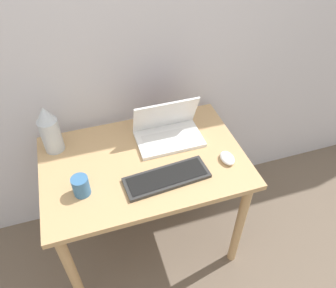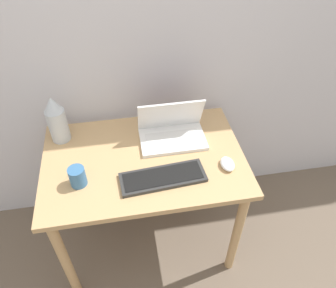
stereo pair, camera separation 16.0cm
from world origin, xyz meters
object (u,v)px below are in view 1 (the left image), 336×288
object	(u,v)px
mouse	(227,158)
mug	(81,186)
laptop	(168,130)
keyboard	(167,178)
vase	(49,130)

from	to	relation	value
mouse	mug	size ratio (longest dim) A/B	1.02
laptop	keyboard	bearing A→B (deg)	-108.53
keyboard	mouse	bearing A→B (deg)	4.49
laptop	vase	distance (m)	0.60
keyboard	mouse	size ratio (longest dim) A/B	4.18
mouse	keyboard	bearing A→B (deg)	-175.51
keyboard	vase	xyz separation A→B (m)	(-0.49, 0.38, 0.12)
mug	mouse	bearing A→B (deg)	-1.01
laptop	keyboard	world-z (taller)	laptop
laptop	mouse	distance (m)	0.35
mug	keyboard	bearing A→B (deg)	-5.57
laptop	mouse	xyz separation A→B (m)	(0.23, -0.26, -0.03)
mouse	vase	size ratio (longest dim) A/B	0.37
laptop	mouse	size ratio (longest dim) A/B	3.48
keyboard	mug	xyz separation A→B (m)	(-0.39, 0.04, 0.04)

